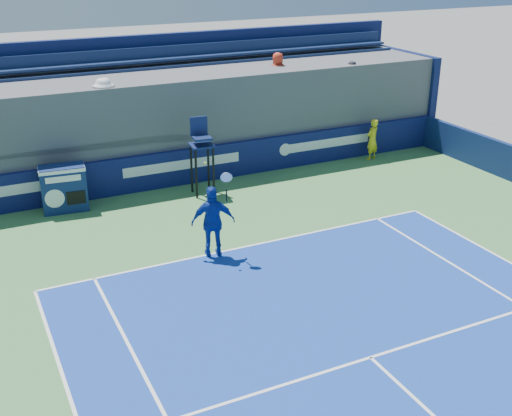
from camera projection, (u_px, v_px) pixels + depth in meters
name	position (u px, v px, depth m)	size (l,w,h in m)	color
ball_person	(372.00, 139.00, 23.47)	(0.55, 0.36, 1.52)	gold
back_hoarding	(182.00, 167.00, 21.09)	(20.40, 0.21, 1.20)	#0D134B
match_clock	(64.00, 187.00, 18.99)	(1.39, 0.85, 1.40)	navy
umpire_chair	(201.00, 148.00, 19.94)	(0.76, 0.76, 2.48)	black
tennis_player	(213.00, 222.00, 16.12)	(1.19, 0.76, 2.57)	navy
stadium_seating	(160.00, 117.00, 22.32)	(21.00, 4.05, 4.40)	#505155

